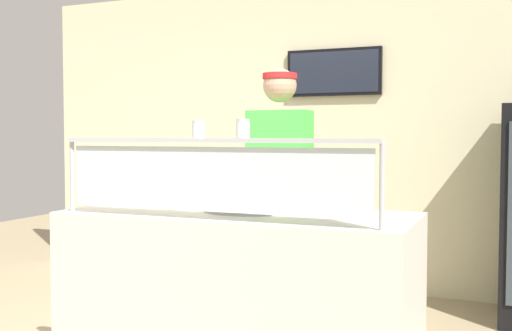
# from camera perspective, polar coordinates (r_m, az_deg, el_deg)

# --- Properties ---
(shop_rear_unit) EXTENTS (6.20, 0.13, 2.70)m
(shop_rear_unit) POSITION_cam_1_polar(r_m,az_deg,el_deg) (5.38, 8.89, 2.92)
(shop_rear_unit) COLOR beige
(shop_rear_unit) RESTS_ON ground
(serving_counter) EXTENTS (1.80, 0.75, 0.95)m
(serving_counter) POSITION_cam_1_polar(r_m,az_deg,el_deg) (3.25, -1.63, -12.72)
(serving_counter) COLOR silver
(serving_counter) RESTS_ON ground
(sneeze_guard) EXTENTS (1.62, 0.06, 0.38)m
(sneeze_guard) POSITION_cam_1_polar(r_m,az_deg,el_deg) (2.85, -4.29, -0.14)
(sneeze_guard) COLOR #B2B5BC
(sneeze_guard) RESTS_ON serving_counter
(pizza_tray) EXTENTS (0.49, 0.49, 0.04)m
(pizza_tray) POSITION_cam_1_polar(r_m,az_deg,el_deg) (3.22, -0.60, -3.92)
(pizza_tray) COLOR #9EA0A8
(pizza_tray) RESTS_ON serving_counter
(pizza_server) EXTENTS (0.15, 0.29, 0.01)m
(pizza_server) POSITION_cam_1_polar(r_m,az_deg,el_deg) (3.21, -0.85, -3.56)
(pizza_server) COLOR #ADAFB7
(pizza_server) RESTS_ON pizza_tray
(parmesan_shaker) EXTENTS (0.06, 0.06, 0.08)m
(parmesan_shaker) POSITION_cam_1_polar(r_m,az_deg,el_deg) (2.87, -5.38, 3.28)
(parmesan_shaker) COLOR white
(parmesan_shaker) RESTS_ON sneeze_guard
(pepper_flake_shaker) EXTENTS (0.06, 0.06, 0.09)m
(pepper_flake_shaker) POSITION_cam_1_polar(r_m,az_deg,el_deg) (2.77, -1.23, 3.34)
(pepper_flake_shaker) COLOR white
(pepper_flake_shaker) RESTS_ON sneeze_guard
(worker_figure) EXTENTS (0.41, 0.50, 1.76)m
(worker_figure) POSITION_cam_1_polar(r_m,az_deg,el_deg) (3.81, 2.25, -2.28)
(worker_figure) COLOR #23232D
(worker_figure) RESTS_ON ground
(prep_shelf) EXTENTS (0.70, 0.55, 0.87)m
(prep_shelf) POSITION_cam_1_polar(r_m,az_deg,el_deg) (5.62, -8.39, -6.54)
(prep_shelf) COLOR #B7BABF
(prep_shelf) RESTS_ON ground
(pizza_box_stack) EXTENTS (0.47, 0.45, 0.27)m
(pizza_box_stack) POSITION_cam_1_polar(r_m,az_deg,el_deg) (5.56, -8.46, -0.75)
(pizza_box_stack) COLOR tan
(pizza_box_stack) RESTS_ON prep_shelf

